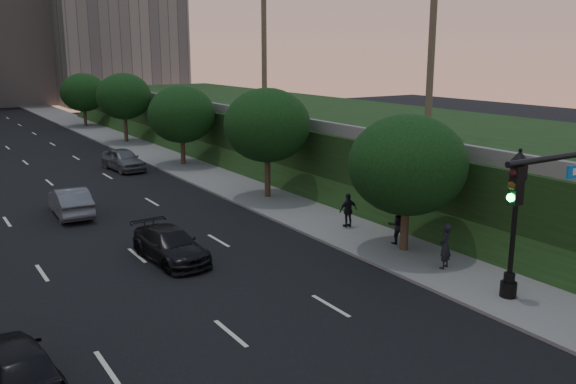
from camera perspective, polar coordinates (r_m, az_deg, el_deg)
road_surface at (r=42.93m, az=-20.89°, el=0.33°), size 16.00×140.00×0.02m
sidewalk_right at (r=45.98m, az=-8.35°, el=1.96°), size 4.50×140.00×0.15m
embankment at (r=49.93m, az=4.97°, el=5.18°), size 18.00×90.00×4.00m
parapet_wall at (r=45.01m, az=-3.67°, el=7.34°), size 0.35×90.00×0.70m
tree_right_a at (r=27.07m, az=11.11°, el=2.51°), size 5.20×5.20×6.24m
tree_right_b at (r=36.51m, az=-1.97°, el=6.25°), size 5.20×5.20×6.74m
tree_right_c at (r=48.14m, az=-9.94°, el=7.16°), size 5.20×5.20×6.24m
tree_right_d at (r=61.21m, az=-15.11°, el=8.63°), size 5.20×5.20×6.74m
tree_right_e at (r=75.64m, az=-18.61°, el=8.82°), size 5.20×5.20×6.24m
street_lamp at (r=23.12m, az=20.34°, el=-3.45°), size 0.64×0.64×5.62m
sedan_near_left at (r=18.37m, az=-24.31°, el=-14.47°), size 2.27×4.65×1.53m
sedan_mid_left at (r=35.46m, az=-19.71°, el=-0.85°), size 1.90×4.88×1.59m
sedan_near_right at (r=26.86m, az=-10.95°, el=-4.89°), size 2.28×4.94×1.40m
sedan_far_right at (r=47.64m, az=-15.15°, el=2.96°), size 2.37×5.01×1.66m
pedestrian_a at (r=25.79m, az=14.49°, el=-4.92°), size 0.81×0.68×1.89m
pedestrian_b at (r=28.57m, az=10.17°, el=-3.03°), size 1.07×0.97×1.79m
pedestrian_c at (r=30.87m, az=5.66°, el=-1.70°), size 1.05×0.50×1.74m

